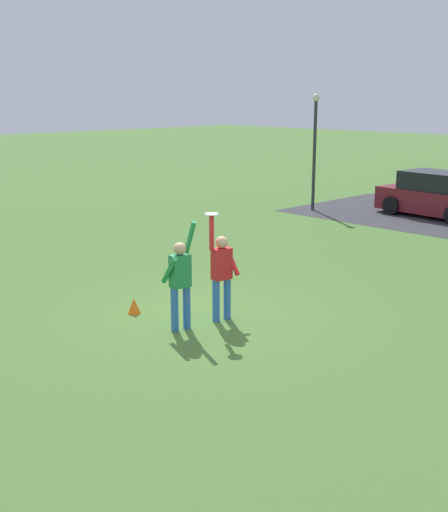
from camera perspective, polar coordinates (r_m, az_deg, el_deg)
name	(u,v)px	position (r m, az deg, el deg)	size (l,w,h in m)	color
ground_plane	(202,317)	(12.79, -1.95, -5.37)	(120.00, 120.00, 0.00)	#4C7533
person_catcher	(222,271)	(12.35, -0.21, -1.29)	(0.49, 0.57, 2.08)	#3366B7
person_defender	(180,278)	(11.87, -3.83, -1.96)	(0.50, 0.59, 2.04)	#3366B7
frisbee_disc	(212,214)	(11.99, -1.09, 3.67)	(0.25, 0.25, 0.02)	white
parked_car_maroon	(437,196)	(24.47, 18.02, 4.98)	(4.25, 2.33, 1.59)	maroon
lamppost_by_lot	(315,141)	(24.65, 7.91, 9.93)	(0.28, 0.28, 4.26)	#2D2D33
field_cone_orange	(134,306)	(13.08, -7.84, -4.32)	(0.26, 0.26, 0.32)	orange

